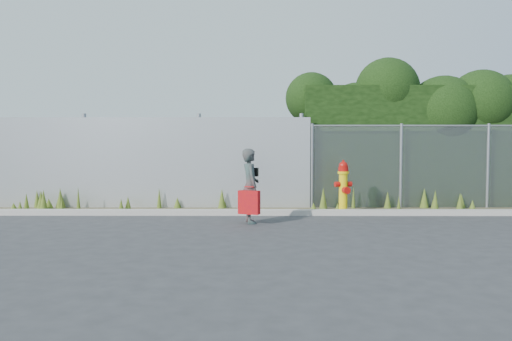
% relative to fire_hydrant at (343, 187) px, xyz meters
% --- Properties ---
extents(ground, '(80.00, 80.00, 0.00)m').
position_rel_fire_hydrant_xyz_m(ground, '(-1.66, -2.14, -0.58)').
color(ground, '#323234').
rests_on(ground, ground).
extents(curb, '(16.00, 0.22, 0.12)m').
position_rel_fire_hydrant_xyz_m(curb, '(-1.66, -0.34, -0.52)').
color(curb, '#ACA49B').
rests_on(curb, ground).
extents(weed_strip, '(16.00, 1.25, 0.55)m').
position_rel_fire_hydrant_xyz_m(weed_strip, '(-1.72, 0.40, -0.44)').
color(weed_strip, '#4C442B').
rests_on(weed_strip, ground).
extents(corrugated_fence, '(8.50, 0.21, 2.30)m').
position_rel_fire_hydrant_xyz_m(corrugated_fence, '(-4.91, 0.87, 0.52)').
color(corrugated_fence, '#B5B7BD').
rests_on(corrugated_fence, ground).
extents(chainlink_fence, '(6.50, 0.07, 2.05)m').
position_rel_fire_hydrant_xyz_m(chainlink_fence, '(2.59, 0.86, 0.45)').
color(chainlink_fence, gray).
rests_on(chainlink_fence, ground).
extents(hedge, '(7.75, 1.89, 3.78)m').
position_rel_fire_hydrant_xyz_m(hedge, '(2.69, 1.83, 1.41)').
color(hedge, black).
rests_on(hedge, ground).
extents(fire_hydrant, '(0.40, 0.36, 1.20)m').
position_rel_fire_hydrant_xyz_m(fire_hydrant, '(0.00, 0.00, 0.00)').
color(fire_hydrant, yellow).
rests_on(fire_hydrant, ground).
extents(woman, '(0.46, 0.60, 1.47)m').
position_rel_fire_hydrant_xyz_m(woman, '(-2.08, -1.43, 0.15)').
color(woman, '#0F635D').
rests_on(woman, ground).
extents(red_tote_bag, '(0.41, 0.15, 0.54)m').
position_rel_fire_hydrant_xyz_m(red_tote_bag, '(-2.09, -1.64, -0.15)').
color(red_tote_bag, '#AF0A18').
extents(black_shoulder_bag, '(0.23, 0.10, 0.17)m').
position_rel_fire_hydrant_xyz_m(black_shoulder_bag, '(-2.03, -1.32, 0.42)').
color(black_shoulder_bag, black).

